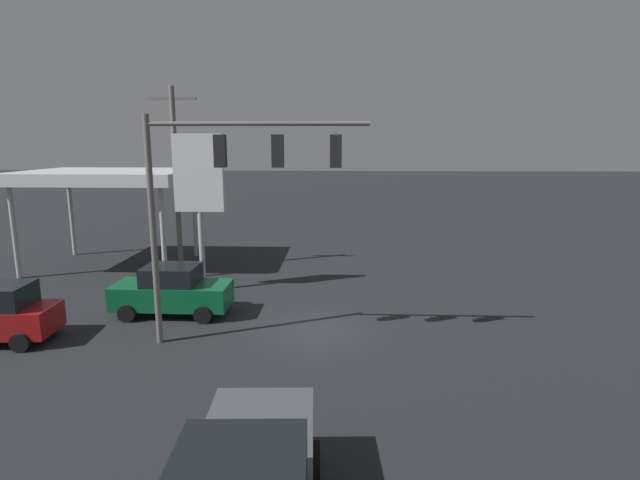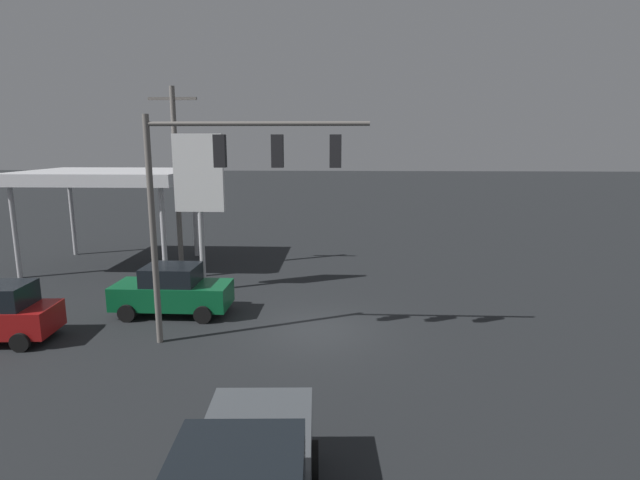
{
  "view_description": "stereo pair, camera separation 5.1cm",
  "coord_description": "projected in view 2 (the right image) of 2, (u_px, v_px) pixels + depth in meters",
  "views": [
    {
      "loc": [
        -0.77,
        16.72,
        6.55
      ],
      "look_at": [
        0.0,
        -2.0,
        2.87
      ],
      "focal_mm": 28.0,
      "sensor_mm": 36.0,
      "label": 1
    },
    {
      "loc": [
        -0.82,
        16.72,
        6.55
      ],
      "look_at": [
        0.0,
        -2.0,
        2.87
      ],
      "focal_mm": 28.0,
      "sensor_mm": 36.0,
      "label": 2
    }
  ],
  "objects": [
    {
      "name": "traffic_signal_assembly",
      "position": [
        229.0,
        177.0,
        15.5
      ],
      "size": [
        6.95,
        0.43,
        7.4
      ],
      "color": "slate",
      "rests_on": "ground"
    },
    {
      "name": "ground_plane",
      "position": [
        318.0,
        330.0,
        17.69
      ],
      "size": [
        200.0,
        200.0,
        0.0
      ],
      "primitive_type": "plane",
      "color": "black"
    },
    {
      "name": "gas_station_canopy",
      "position": [
        110.0,
        178.0,
        25.99
      ],
      "size": [
        8.47,
        6.46,
        5.1
      ],
      "color": "silver",
      "rests_on": "ground"
    },
    {
      "name": "utility_pole",
      "position": [
        177.0,
        175.0,
        25.09
      ],
      "size": [
        2.4,
        0.26,
        9.25
      ],
      "color": "slate",
      "rests_on": "ground"
    },
    {
      "name": "sedan_waiting",
      "position": [
        172.0,
        290.0,
        19.15
      ],
      "size": [
        4.42,
        2.1,
        1.93
      ],
      "rotation": [
        0.0,
        0.0,
        -0.01
      ],
      "color": "#0C592D",
      "rests_on": "ground"
    },
    {
      "name": "price_sign",
      "position": [
        199.0,
        181.0,
        21.41
      ],
      "size": [
        2.14,
        0.27,
        6.91
      ],
      "color": "#B7B7BC",
      "rests_on": "ground"
    }
  ]
}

